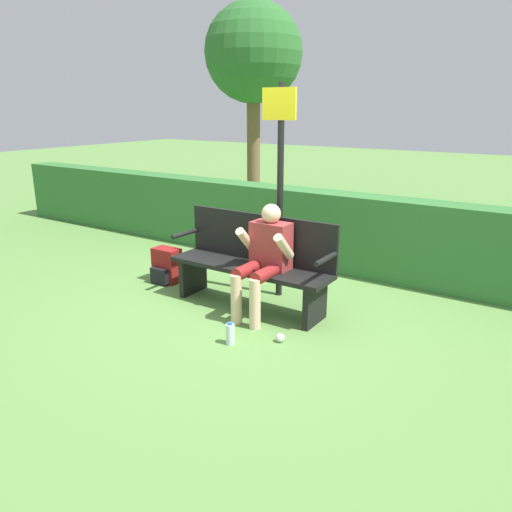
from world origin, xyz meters
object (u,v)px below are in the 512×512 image
person_seated (265,255)px  water_bottle (230,334)px  backpack (166,266)px  signpost (280,176)px  park_bench (253,261)px  tree (253,55)px

person_seated → water_bottle: bearing=-81.4°
backpack → signpost: 1.82m
backpack → person_seated: bearing=-6.3°
park_bench → tree: bearing=123.8°
person_seated → water_bottle: 0.92m
park_bench → water_bottle: (0.35, -0.89, -0.39)m
park_bench → backpack: (-1.29, 0.02, -0.29)m
backpack → water_bottle: (1.63, -0.91, -0.10)m
park_bench → signpost: size_ratio=0.78×
water_bottle → signpost: 1.81m
backpack → signpost: (1.36, 0.38, 1.14)m
park_bench → water_bottle: size_ratio=8.48×
park_bench → signpost: (0.07, 0.40, 0.85)m
park_bench → signpost: signpost is taller
backpack → water_bottle: 1.87m
signpost → park_bench: bearing=-100.4°
signpost → tree: (-3.01, 3.99, 1.65)m
backpack → signpost: bearing=15.5°
water_bottle → signpost: (-0.27, 1.29, 1.24)m
signpost → tree: bearing=127.0°
park_bench → signpost: 0.94m
park_bench → signpost: bearing=79.6°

